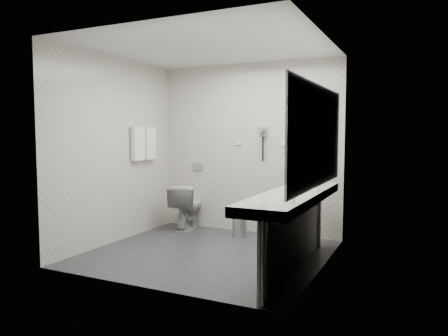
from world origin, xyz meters
The scene contains 31 objects.
floor centered at (0.00, 0.00, 0.00)m, with size 2.80×2.80×0.00m, color #2D2C32.
ceiling centered at (0.00, 0.00, 2.50)m, with size 2.80×2.80×0.00m, color silver.
wall_back centered at (0.00, 1.30, 1.25)m, with size 2.80×2.80×0.00m, color beige.
wall_front centered at (0.00, -1.30, 1.25)m, with size 2.80×2.80×0.00m, color beige.
wall_left centered at (-1.40, 0.00, 1.25)m, with size 2.60×2.60×0.00m, color beige.
wall_right centered at (1.40, 0.00, 1.25)m, with size 2.60×2.60×0.00m, color beige.
vanity_counter centered at (1.12, -0.20, 0.80)m, with size 0.55×2.20×0.10m, color silver.
vanity_panel centered at (1.15, -0.20, 0.38)m, with size 0.03×2.15×0.75m, color gray.
vanity_post_near centered at (1.18, -1.24, 0.38)m, with size 0.06×0.06×0.75m, color silver.
vanity_post_far centered at (1.18, 0.84, 0.38)m, with size 0.06×0.06×0.75m, color silver.
mirror centered at (1.39, -0.20, 1.45)m, with size 0.02×2.20×1.05m, color #B2BCC6.
basin_near centered at (1.12, -0.85, 0.83)m, with size 0.40×0.31×0.05m, color silver.
basin_far centered at (1.12, 0.45, 0.83)m, with size 0.40×0.31×0.05m, color silver.
faucet_near centered at (1.32, -0.85, 0.92)m, with size 0.04×0.04×0.15m, color silver.
faucet_far centered at (1.32, 0.45, 0.92)m, with size 0.04×0.04×0.15m, color silver.
soap_bottle_a centered at (1.16, -0.18, 0.90)m, with size 0.05×0.05×0.11m, color silver.
soap_bottle_b centered at (1.22, -0.02, 0.90)m, with size 0.08×0.08×0.10m, color silver.
soap_bottle_c centered at (1.15, -0.31, 0.91)m, with size 0.04×0.04×0.11m, color silver.
glass_left centered at (1.35, 0.05, 0.90)m, with size 0.05×0.05×0.10m, color silver.
toilet centered at (-0.90, 1.03, 0.35)m, with size 0.39×0.68×0.69m, color silver.
flush_plate centered at (-0.85, 1.29, 0.95)m, with size 0.18×0.02×0.12m, color #B2B5BA.
pedal_bin centered at (0.03, 0.94, 0.15)m, with size 0.21×0.21×0.30m, color #B2B5BA.
bin_lid centered at (0.03, 0.94, 0.31)m, with size 0.21×0.21×0.01m, color #B2B5BA.
towel_rail centered at (-1.35, 0.55, 1.55)m, with size 0.02×0.02×0.62m, color silver.
towel_near centered at (-1.34, 0.41, 1.33)m, with size 0.07×0.24×0.48m, color white.
towel_far centered at (-1.34, 0.69, 1.33)m, with size 0.07×0.24×0.48m, color white.
dryer_cradle centered at (0.25, 1.27, 1.50)m, with size 0.10×0.04×0.14m, color gray.
dryer_barrel centered at (0.25, 1.20, 1.53)m, with size 0.08×0.08×0.14m, color gray.
dryer_cord centered at (0.25, 1.26, 1.25)m, with size 0.02×0.02×0.35m, color black.
switch_plate_a centered at (-0.15, 1.29, 1.35)m, with size 0.09×0.02×0.09m, color silver.
switch_plate_b centered at (0.55, 1.29, 1.35)m, with size 0.09×0.02×0.09m, color silver.
Camera 1 is at (2.38, -4.54, 1.48)m, focal length 33.92 mm.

